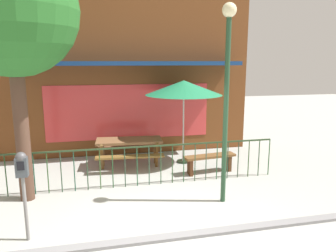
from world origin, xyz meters
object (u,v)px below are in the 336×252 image
Objects in this scene: picnic_table_left at (129,145)px; patio_bench at (210,160)px; patio_umbrella at (184,88)px; parking_meter_near at (22,173)px; street_tree at (11,12)px; street_lamp at (227,77)px.

picnic_table_left is 2.26m from patio_bench.
patio_umbrella reaches higher than picnic_table_left.
street_tree reaches higher than parking_meter_near.
street_lamp reaches higher than patio_umbrella.
patio_umbrella is at bearing 0.77° from picnic_table_left.
street_tree is at bearing 100.30° from parking_meter_near.
parking_meter_near is at bearing -79.70° from street_tree.
picnic_table_left is 1.33× the size of patio_bench.
street_tree is 4.34m from street_lamp.
picnic_table_left reaches higher than patio_bench.
patio_bench is at bearing -26.41° from picnic_table_left.
street_lamp is at bearing 10.84° from parking_meter_near.
patio_bench is 4.83m from parking_meter_near.
parking_meter_near is 0.29× the size of street_tree.
patio_bench is at bearing 9.63° from street_tree.
picnic_table_left is 0.37× the size of street_tree.
picnic_table_left is at bearing 153.59° from patio_bench.
parking_meter_near is 3.20m from street_tree.
patio_umbrella is at bearing 92.06° from street_lamp.
street_tree is (-0.32, 1.74, 2.67)m from parking_meter_near.
patio_umbrella is (1.56, 0.02, 1.56)m from picnic_table_left.
patio_umbrella is 0.60× the size of street_lamp.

